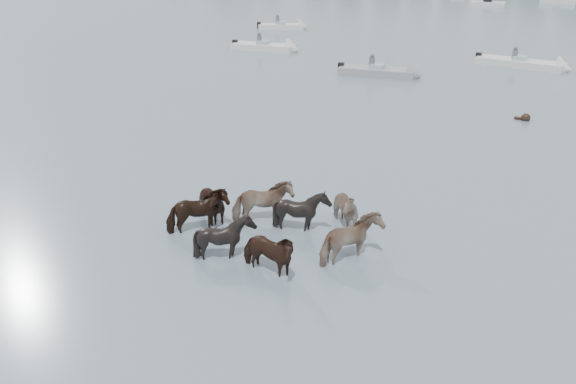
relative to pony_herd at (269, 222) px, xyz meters
The scene contains 7 objects.
ground 2.58m from the pony_herd, behind, with size 400.00×400.00×0.00m, color #4E6171.
pony_herd is the anchor object (origin of this frame).
swimming_pony 16.70m from the pony_herd, 77.46° to the left, with size 0.72×0.44×0.44m.
motorboat_a 30.43m from the pony_herd, 123.14° to the left, with size 5.53×2.63×1.92m.
motorboat_b 22.49m from the pony_herd, 104.35° to the left, with size 5.40×2.64×1.92m.
motorboat_c 29.10m from the pony_herd, 87.12° to the left, with size 6.27×1.99×1.92m.
motorboat_f 41.87m from the pony_herd, 121.16° to the left, with size 4.80×3.70×1.92m.
Camera 1 is at (10.86, -12.22, 7.93)m, focal length 36.64 mm.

